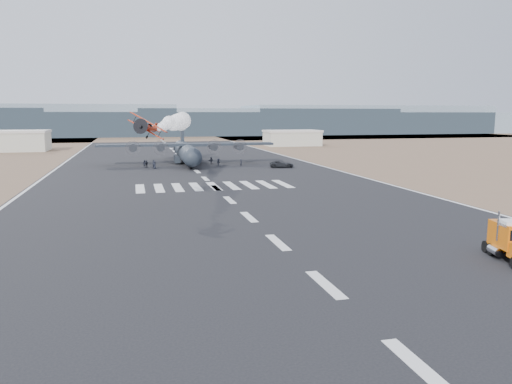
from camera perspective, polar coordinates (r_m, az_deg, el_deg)
name	(u,v)px	position (r m, az deg, el deg)	size (l,w,h in m)	color
ground	(325,284)	(36.08, 7.94, -10.41)	(500.00, 500.00, 0.00)	black
scrub_far	(159,138)	(262.15, -11.07, 6.13)	(500.00, 80.00, 0.00)	brown
runway_markings	(205,179)	(93.22, -5.81, 1.53)	(60.00, 260.00, 0.01)	silver
ridge_seg_c	(32,121)	(296.22, -24.18, 7.46)	(150.00, 50.00, 17.00)	slate
ridge_seg_d	(156,124)	(291.90, -11.41, 7.66)	(150.00, 50.00, 13.00)	slate
ridge_seg_e	(266,122)	(301.81, 1.13, 8.05)	(150.00, 50.00, 15.00)	slate
ridge_seg_f	(365,120)	(324.69, 12.40, 8.09)	(150.00, 50.00, 17.00)	slate
ridge_seg_g	(456,122)	(358.09, 21.85, 7.40)	(150.00, 50.00, 13.00)	slate
hangar_left	(9,141)	(181.06, -26.42, 5.28)	(24.50, 14.50, 6.70)	#ADAB9A
hangar_right	(292,138)	(191.07, 4.15, 6.20)	(20.50, 12.50, 5.90)	#ADAB9A
aerobatic_biplane	(148,127)	(66.80, -12.28, 7.23)	(4.95, 5.09, 3.70)	#A8200B
smoke_trail	(177,122)	(93.86, -9.04, 7.90)	(9.08, 33.14, 3.46)	white
transport_aircraft	(186,150)	(123.01, -7.98, 4.72)	(41.83, 34.48, 12.11)	black
support_vehicle	(282,164)	(112.32, 2.95, 3.19)	(2.50, 5.41, 1.50)	black
crew_a	(241,163)	(114.89, -1.71, 3.36)	(0.60, 0.49, 1.64)	black
crew_b	(145,164)	(114.56, -12.62, 3.16)	(0.84, 0.52, 1.73)	black
crew_c	(219,162)	(115.71, -4.31, 3.41)	(1.13, 0.52, 1.75)	black
crew_d	(147,164)	(114.98, -12.39, 3.16)	(0.95, 0.49, 1.62)	black
crew_e	(155,165)	(111.85, -11.52, 3.06)	(0.85, 0.52, 1.73)	black
crew_f	(211,161)	(120.50, -5.14, 3.60)	(1.57, 0.51, 1.69)	black
crew_g	(154,164)	(112.91, -11.59, 3.15)	(0.69, 0.57, 1.89)	black
crew_h	(196,161)	(118.59, -6.83, 3.51)	(0.87, 0.54, 1.79)	black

